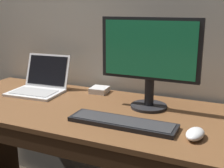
{
  "coord_description": "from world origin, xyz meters",
  "views": [
    {
      "loc": [
        0.67,
        -1.27,
        1.25
      ],
      "look_at": [
        0.1,
        0.0,
        0.89
      ],
      "focal_mm": 47.1,
      "sensor_mm": 36.0,
      "label": 1
    }
  ],
  "objects_px": {
    "laptop_white": "(40,84)",
    "external_monitor": "(150,57)",
    "computer_mouse": "(195,134)",
    "wired_keyboard": "(122,122)",
    "external_drive_box": "(100,90)"
  },
  "relations": [
    {
      "from": "laptop_white",
      "to": "computer_mouse",
      "type": "xyz_separation_m",
      "value": [
        0.98,
        -0.29,
        -0.03
      ]
    },
    {
      "from": "wired_keyboard",
      "to": "external_monitor",
      "type": "bearing_deg",
      "value": 81.28
    },
    {
      "from": "laptop_white",
      "to": "external_monitor",
      "type": "distance_m",
      "value": 0.73
    },
    {
      "from": "computer_mouse",
      "to": "external_drive_box",
      "type": "distance_m",
      "value": 0.76
    },
    {
      "from": "external_drive_box",
      "to": "wired_keyboard",
      "type": "bearing_deg",
      "value": -52.22
    },
    {
      "from": "computer_mouse",
      "to": "external_drive_box",
      "type": "relative_size",
      "value": 1.1
    },
    {
      "from": "laptop_white",
      "to": "external_monitor",
      "type": "xyz_separation_m",
      "value": [
        0.7,
        -0.02,
        0.22
      ]
    },
    {
      "from": "laptop_white",
      "to": "wired_keyboard",
      "type": "xyz_separation_m",
      "value": [
        0.66,
        -0.28,
        -0.04
      ]
    },
    {
      "from": "external_monitor",
      "to": "computer_mouse",
      "type": "distance_m",
      "value": 0.46
    },
    {
      "from": "laptop_white",
      "to": "external_drive_box",
      "type": "bearing_deg",
      "value": 20.72
    },
    {
      "from": "external_drive_box",
      "to": "external_monitor",
      "type": "bearing_deg",
      "value": -23.5
    },
    {
      "from": "laptop_white",
      "to": "external_monitor",
      "type": "height_order",
      "value": "external_monitor"
    },
    {
      "from": "wired_keyboard",
      "to": "external_drive_box",
      "type": "xyz_separation_m",
      "value": [
        -0.32,
        0.41,
        0.01
      ]
    },
    {
      "from": "external_monitor",
      "to": "wired_keyboard",
      "type": "bearing_deg",
      "value": -98.72
    },
    {
      "from": "computer_mouse",
      "to": "external_drive_box",
      "type": "height_order",
      "value": "computer_mouse"
    }
  ]
}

